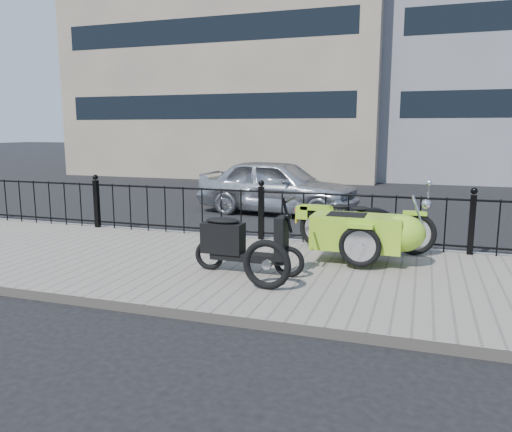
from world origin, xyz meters
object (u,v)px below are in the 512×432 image
(motorcycle_sidecar, at_px, (370,231))
(spare_tire, at_px, (267,265))
(sedan_car, at_px, (278,186))
(scooter, at_px, (240,243))

(motorcycle_sidecar, height_order, spare_tire, motorcycle_sidecar)
(motorcycle_sidecar, bearing_deg, sedan_car, 121.48)
(motorcycle_sidecar, distance_m, spare_tire, 2.07)
(spare_tire, xyz_separation_m, sedan_car, (-1.65, 6.19, 0.25))
(scooter, height_order, spare_tire, scooter)
(scooter, xyz_separation_m, sedan_car, (-1.08, 5.59, 0.15))
(scooter, bearing_deg, spare_tire, -46.36)
(motorcycle_sidecar, xyz_separation_m, scooter, (-1.63, -1.17, -0.06))
(motorcycle_sidecar, distance_m, scooter, 2.01)
(motorcycle_sidecar, bearing_deg, spare_tire, -121.04)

